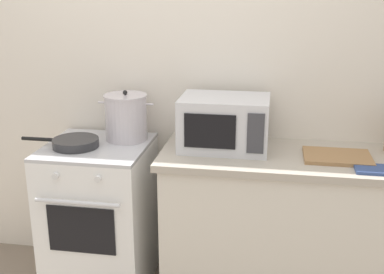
{
  "coord_description": "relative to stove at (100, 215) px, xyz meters",
  "views": [
    {
      "loc": [
        0.66,
        -2.0,
        1.83
      ],
      "look_at": [
        0.22,
        0.6,
        1.0
      ],
      "focal_mm": 45.66,
      "sensor_mm": 36.0,
      "label": 1
    }
  ],
  "objects": [
    {
      "name": "countertop_right",
      "position": [
        1.25,
        0.02,
        0.44
      ],
      "size": [
        1.7,
        0.6,
        0.04
      ],
      "primitive_type": "cube",
      "color": "#ADA393",
      "rests_on": "lower_cabinet_right"
    },
    {
      "name": "frying_pan",
      "position": [
        -0.11,
        -0.05,
        0.48
      ],
      "size": [
        0.47,
        0.27,
        0.05
      ],
      "color": "#28282B",
      "rests_on": "stove"
    },
    {
      "name": "stove",
      "position": [
        0.0,
        0.0,
        0.0
      ],
      "size": [
        0.6,
        0.64,
        0.92
      ],
      "color": "white",
      "rests_on": "ground_plane"
    },
    {
      "name": "cutting_board",
      "position": [
        1.38,
        0.0,
        0.47
      ],
      "size": [
        0.36,
        0.26,
        0.02
      ],
      "primitive_type": "cube",
      "color": "#997047",
      "rests_on": "countertop_right"
    },
    {
      "name": "oven_mitt",
      "position": [
        1.54,
        -0.16,
        0.47
      ],
      "size": [
        0.18,
        0.14,
        0.02
      ],
      "primitive_type": "cube",
      "color": "#33477A",
      "rests_on": "countertop_right"
    },
    {
      "name": "stock_pot",
      "position": [
        0.15,
        0.14,
        0.6
      ],
      "size": [
        0.34,
        0.26,
        0.31
      ],
      "color": "#C2BAC1",
      "rests_on": "stove"
    },
    {
      "name": "lower_cabinet_right",
      "position": [
        1.25,
        0.02,
        -0.02
      ],
      "size": [
        1.64,
        0.56,
        0.88
      ],
      "primitive_type": "cube",
      "color": "beige",
      "rests_on": "ground_plane"
    },
    {
      "name": "back_wall",
      "position": [
        0.65,
        0.37,
        0.79
      ],
      "size": [
        4.4,
        0.1,
        2.5
      ],
      "primitive_type": "cube",
      "color": "silver",
      "rests_on": "ground_plane"
    },
    {
      "name": "microwave",
      "position": [
        0.75,
        0.08,
        0.61
      ],
      "size": [
        0.5,
        0.37,
        0.3
      ],
      "color": "silver",
      "rests_on": "countertop_right"
    }
  ]
}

